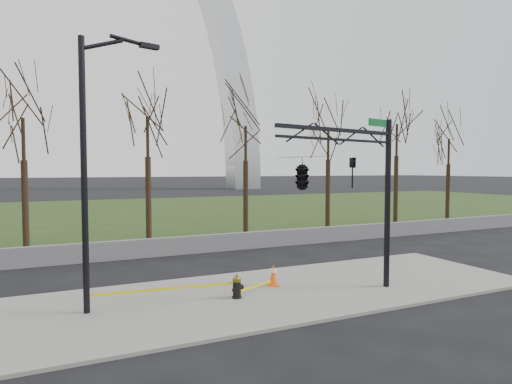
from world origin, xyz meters
name	(u,v)px	position (x,y,z in m)	size (l,w,h in m)	color
ground	(286,292)	(0.00, 0.00, 0.00)	(500.00, 500.00, 0.00)	black
sidewalk	(286,291)	(0.00, 0.00, 0.05)	(18.00, 6.00, 0.10)	slate
grass_strip	(140,212)	(0.00, 30.00, 0.03)	(120.00, 40.00, 0.06)	#213714
guardrail	(212,243)	(0.00, 8.00, 0.45)	(60.00, 0.30, 0.90)	#59595B
gateway_arch	(99,23)	(0.00, 75.00, 32.50)	(66.00, 6.00, 65.00)	#B6B8BD
tree_row	(198,172)	(0.53, 12.00, 4.14)	(47.05, 4.00, 8.28)	black
fire_hydrant	(237,287)	(-1.88, -0.17, 0.45)	(0.48, 0.33, 0.77)	black
traffic_cone	(273,275)	(-0.15, 0.64, 0.48)	(0.51, 0.51, 0.77)	#FF570D
street_light	(92,154)	(-6.16, 0.36, 4.69)	(2.37, 0.66, 8.21)	black
traffic_signal_mast	(321,173)	(0.29, -1.71, 4.15)	(5.03, 2.54, 6.00)	black
caution_tape	(195,288)	(-3.20, 0.12, 0.51)	(6.24, 0.83, 0.40)	yellow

